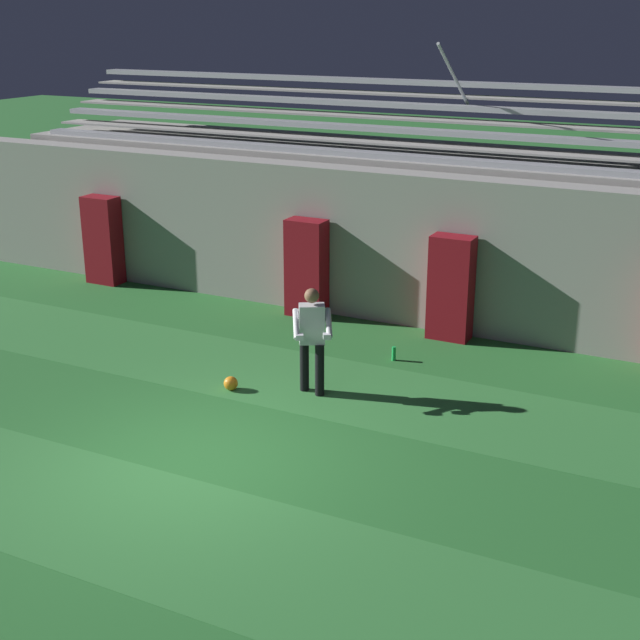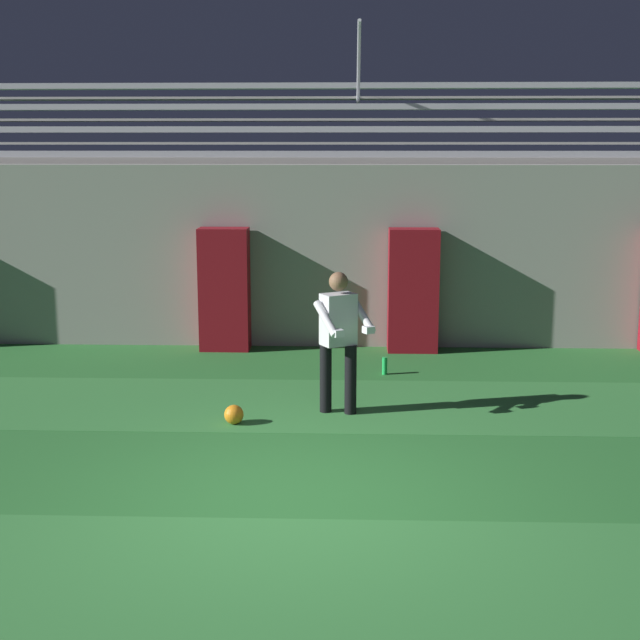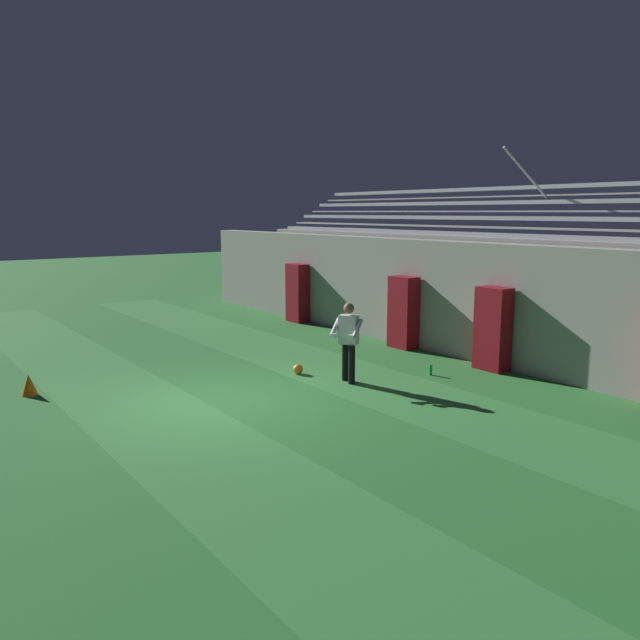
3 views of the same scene
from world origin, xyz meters
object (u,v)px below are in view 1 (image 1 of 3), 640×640
Objects in this scene: soccer_ball at (231,383)px; padding_pillar_gate_left at (307,268)px; water_bottle at (394,354)px; padding_pillar_gate_right at (451,288)px; goalkeeper at (312,335)px; padding_pillar_far_left at (103,240)px.

padding_pillar_gate_left is at bearing 99.34° from soccer_ball.
water_bottle reaches higher than soccer_ball.
padding_pillar_gate_right is 7.79× the size of water_bottle.
padding_pillar_gate_right is at bearing 71.79° from goalkeeper.
goalkeeper is (-1.08, -3.27, 0.02)m from padding_pillar_gate_right.
padding_pillar_far_left is at bearing 180.00° from padding_pillar_gate_right.
padding_pillar_gate_left and padding_pillar_far_left have the same top height.
padding_pillar_gate_right is 1.00× the size of padding_pillar_far_left.
padding_pillar_gate_right is 1.12× the size of goalkeeper.
soccer_ball is 2.89m from water_bottle.
goalkeeper is at bearing -26.12° from padding_pillar_far_left.
padding_pillar_gate_right reaches higher than soccer_ball.
soccer_ball is (-1.18, -0.46, -0.84)m from goalkeeper.
padding_pillar_gate_right reaches higher than water_bottle.
padding_pillar_gate_left is 1.12× the size of goalkeeper.
padding_pillar_gate_left is 7.79× the size of water_bottle.
padding_pillar_gate_left is at bearing 180.00° from padding_pillar_gate_right.
water_bottle is at bearing 52.00° from soccer_ball.
goalkeeper is 6.96× the size of water_bottle.
padding_pillar_gate_left is 8.49× the size of soccer_ball.
padding_pillar_gate_left is 1.00× the size of padding_pillar_far_left.
padding_pillar_far_left is 1.12× the size of goalkeeper.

